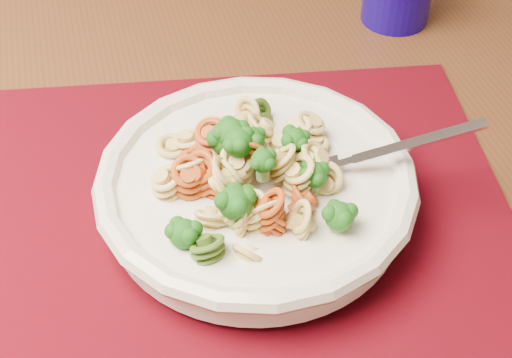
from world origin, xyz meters
name	(u,v)px	position (x,y,z in m)	size (l,w,h in m)	color
dining_table	(186,199)	(0.69, -0.27, 0.62)	(1.59, 1.16, 0.71)	#522717
placemat	(239,202)	(0.71, -0.38, 0.71)	(0.47, 0.37, 0.00)	#4E0310
pasta_bowl	(256,187)	(0.72, -0.39, 0.74)	(0.27, 0.27, 0.05)	silver
pasta_broccoli_heap	(256,174)	(0.72, -0.39, 0.76)	(0.23, 0.23, 0.06)	tan
fork	(325,168)	(0.77, -0.41, 0.76)	(0.19, 0.02, 0.01)	silver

